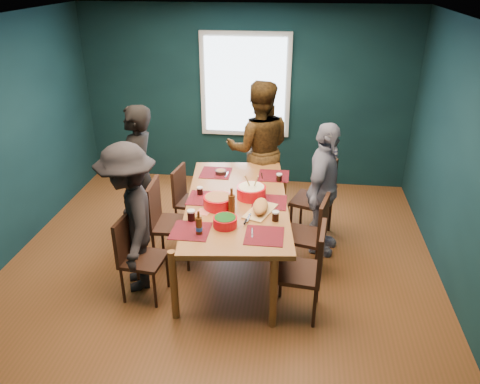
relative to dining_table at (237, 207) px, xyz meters
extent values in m
cube|color=brown|center=(-0.19, -0.10, -0.76)|extent=(5.00, 5.00, 0.01)
cube|color=silver|center=(-0.19, -0.10, 1.95)|extent=(5.00, 5.00, 0.01)
cube|color=#0F2E33|center=(2.31, -0.10, 0.60)|extent=(0.01, 5.00, 2.70)
cube|color=#0F2E33|center=(-0.19, 2.40, 0.60)|extent=(5.00, 0.01, 2.70)
cube|color=#0F2E33|center=(-0.19, -2.60, 0.60)|extent=(5.00, 0.01, 2.70)
cube|color=silver|center=(-0.19, 2.37, 0.80)|extent=(1.35, 0.06, 1.55)
cube|color=#945C2C|center=(0.00, 0.00, 0.05)|extent=(1.35, 2.30, 0.05)
cylinder|color=#945C2C|center=(-0.48, -1.01, -0.37)|extent=(0.08, 0.08, 0.78)
cylinder|color=#945C2C|center=(0.48, -1.01, -0.37)|extent=(0.08, 0.08, 0.78)
cylinder|color=#945C2C|center=(-0.48, 1.01, -0.37)|extent=(0.08, 0.08, 0.78)
cylinder|color=#945C2C|center=(0.48, 1.01, -0.37)|extent=(0.08, 0.08, 0.78)
cube|color=#321810|center=(-0.66, 0.66, -0.32)|extent=(0.45, 0.45, 0.04)
cube|color=#321810|center=(-0.84, 0.69, -0.09)|extent=(0.10, 0.40, 0.44)
cylinder|color=#321810|center=(-0.85, 0.51, -0.55)|extent=(0.03, 0.03, 0.41)
cylinder|color=#321810|center=(-0.51, 0.46, -0.55)|extent=(0.03, 0.03, 0.41)
cylinder|color=#321810|center=(-0.80, 0.85, -0.55)|extent=(0.03, 0.03, 0.41)
cylinder|color=#321810|center=(-0.46, 0.80, -0.55)|extent=(0.03, 0.03, 0.41)
cube|color=#321810|center=(-0.74, -0.03, -0.27)|extent=(0.47, 0.47, 0.04)
cube|color=#321810|center=(-0.94, -0.04, 0.01)|extent=(0.06, 0.46, 0.50)
cylinder|color=#321810|center=(-0.93, -0.23, -0.52)|extent=(0.03, 0.03, 0.47)
cylinder|color=#321810|center=(-0.53, -0.22, -0.52)|extent=(0.03, 0.03, 0.47)
cylinder|color=#321810|center=(-0.94, 0.16, -0.52)|extent=(0.03, 0.03, 0.47)
cylinder|color=#321810|center=(-0.55, 0.17, -0.52)|extent=(0.03, 0.03, 0.47)
cube|color=#321810|center=(-0.88, -0.70, -0.31)|extent=(0.45, 0.45, 0.04)
cube|color=#321810|center=(-1.06, -0.68, -0.07)|extent=(0.08, 0.41, 0.45)
cylinder|color=#321810|center=(-1.07, -0.86, -0.54)|extent=(0.03, 0.03, 0.42)
cylinder|color=#321810|center=(-0.72, -0.89, -0.54)|extent=(0.03, 0.03, 0.42)
cylinder|color=#321810|center=(-1.04, -0.50, -0.54)|extent=(0.03, 0.03, 0.42)
cylinder|color=#321810|center=(-0.68, -0.54, -0.54)|extent=(0.03, 0.03, 0.42)
cube|color=#321810|center=(0.85, 0.77, -0.26)|extent=(0.58, 0.58, 0.04)
cube|color=#321810|center=(1.05, 0.70, 0.01)|extent=(0.19, 0.45, 0.50)
cylinder|color=#321810|center=(0.60, 0.65, -0.52)|extent=(0.04, 0.04, 0.47)
cylinder|color=#321810|center=(0.98, 0.52, -0.52)|extent=(0.04, 0.04, 0.47)
cylinder|color=#321810|center=(0.73, 1.02, -0.52)|extent=(0.04, 0.04, 0.47)
cylinder|color=#321810|center=(1.10, 0.89, -0.52)|extent=(0.04, 0.04, 0.47)
cube|color=#321810|center=(0.77, -0.04, -0.30)|extent=(0.51, 0.51, 0.04)
cube|color=#321810|center=(0.95, -0.08, -0.05)|extent=(0.14, 0.42, 0.46)
cylinder|color=#321810|center=(0.55, -0.17, -0.54)|extent=(0.03, 0.03, 0.43)
cylinder|color=#321810|center=(0.90, -0.26, -0.54)|extent=(0.03, 0.03, 0.43)
cylinder|color=#321810|center=(0.63, 0.18, -0.54)|extent=(0.03, 0.03, 0.43)
cylinder|color=#321810|center=(0.98, 0.10, -0.54)|extent=(0.03, 0.03, 0.43)
cube|color=#321810|center=(0.70, -0.77, -0.27)|extent=(0.49, 0.49, 0.04)
cube|color=#321810|center=(0.91, -0.79, -0.01)|extent=(0.09, 0.45, 0.49)
cylinder|color=#321810|center=(0.49, -0.94, -0.52)|extent=(0.03, 0.03, 0.46)
cylinder|color=#321810|center=(0.88, -0.98, -0.52)|extent=(0.03, 0.03, 0.46)
cylinder|color=#321810|center=(0.53, -0.56, -0.52)|extent=(0.03, 0.03, 0.46)
cylinder|color=#321810|center=(0.91, -0.59, -0.52)|extent=(0.03, 0.03, 0.46)
imported|color=black|center=(-1.25, 0.38, 0.13)|extent=(0.46, 0.67, 1.76)
imported|color=black|center=(0.12, 1.36, 0.18)|extent=(0.98, 0.81, 1.86)
imported|color=silver|center=(0.96, 0.43, 0.06)|extent=(0.63, 1.02, 1.62)
imported|color=black|center=(-1.04, -0.52, 0.06)|extent=(0.96, 1.21, 1.63)
cylinder|color=red|center=(-0.18, -0.18, 0.14)|extent=(0.31, 0.31, 0.12)
cylinder|color=#518530|center=(-0.18, -0.18, 0.20)|extent=(0.27, 0.27, 0.02)
cylinder|color=red|center=(0.15, 0.10, 0.14)|extent=(0.33, 0.33, 0.13)
cylinder|color=#FAF5CC|center=(0.15, 0.10, 0.20)|extent=(0.29, 0.29, 0.02)
cylinder|color=tan|center=(0.19, 0.10, 0.25)|extent=(0.10, 0.18, 0.26)
cylinder|color=tan|center=(0.12, 0.10, 0.25)|extent=(0.08, 0.18, 0.26)
cylinder|color=red|center=(-0.04, -0.58, 0.13)|extent=(0.24, 0.24, 0.10)
cylinder|color=#124815|center=(-0.04, -0.58, 0.17)|extent=(0.21, 0.21, 0.02)
cube|color=tan|center=(0.28, -0.23, 0.09)|extent=(0.36, 0.49, 0.02)
ellipsoid|color=#B37D40|center=(0.28, -0.23, 0.15)|extent=(0.27, 0.38, 0.10)
cube|color=silver|center=(0.17, -0.41, 0.10)|extent=(0.04, 0.18, 0.00)
cylinder|color=black|center=(0.15, -0.51, 0.11)|extent=(0.03, 0.10, 0.02)
sphere|color=#1B5513|center=(0.28, -0.33, 0.15)|extent=(0.03, 0.03, 0.03)
sphere|color=#1B5513|center=(0.28, -0.23, 0.15)|extent=(0.03, 0.03, 0.03)
sphere|color=#1B5513|center=(0.28, -0.14, 0.15)|extent=(0.03, 0.03, 0.03)
cylinder|color=black|center=(-0.29, 0.68, 0.11)|extent=(0.13, 0.13, 0.05)
cylinder|color=#518530|center=(-0.29, 0.68, 0.13)|extent=(0.11, 0.11, 0.01)
cylinder|color=#401F0B|center=(-0.27, -0.75, 0.17)|extent=(0.06, 0.06, 0.18)
cylinder|color=#401F0B|center=(-0.27, -0.75, 0.29)|extent=(0.03, 0.03, 0.07)
cylinder|color=#1850AA|center=(-0.27, -0.75, 0.14)|extent=(0.07, 0.07, 0.04)
cylinder|color=#401F0B|center=(-0.02, -0.29, 0.18)|extent=(0.07, 0.07, 0.20)
cylinder|color=#401F0B|center=(-0.02, -0.29, 0.32)|extent=(0.03, 0.03, 0.08)
cylinder|color=black|center=(-0.40, -0.51, 0.14)|extent=(0.08, 0.08, 0.11)
cylinder|color=silver|center=(-0.40, -0.51, 0.19)|extent=(0.08, 0.08, 0.02)
cylinder|color=black|center=(0.45, -0.40, 0.13)|extent=(0.07, 0.07, 0.10)
cylinder|color=silver|center=(0.45, -0.40, 0.17)|extent=(0.07, 0.07, 0.02)
cylinder|color=black|center=(0.44, 0.56, 0.13)|extent=(0.07, 0.07, 0.10)
cylinder|color=silver|center=(0.44, 0.56, 0.17)|extent=(0.07, 0.07, 0.01)
cylinder|color=black|center=(-0.43, 0.09, 0.12)|extent=(0.07, 0.07, 0.09)
cylinder|color=silver|center=(-0.43, 0.09, 0.17)|extent=(0.07, 0.07, 0.01)
cube|color=#E06D5E|center=(0.32, 0.03, 0.08)|extent=(0.17, 0.17, 0.00)
cube|color=#E06D5E|center=(-0.31, -0.31, 0.08)|extent=(0.17, 0.17, 0.00)
cube|color=#E06D5E|center=(0.38, -0.67, 0.08)|extent=(0.15, 0.15, 0.00)
camera|label=1|loc=(0.62, -4.56, 2.43)|focal=35.00mm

